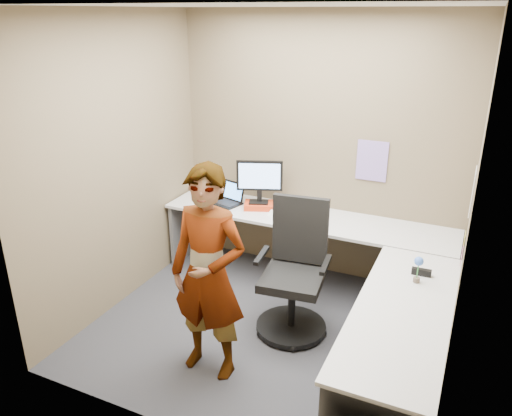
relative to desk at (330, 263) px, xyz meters
The scene contains 21 objects.
ground 0.83m from the desk, 138.54° to the right, with size 3.00×3.00×0.00m, color #2A2B30.
wall_back 1.27m from the desk, 115.54° to the left, with size 3.00×3.00×0.00m, color brown.
wall_right 1.36m from the desk, 19.95° to the right, with size 2.70×2.70×0.00m, color brown.
wall_left 2.12m from the desk, 168.73° to the right, with size 2.70×2.70×0.00m, color brown.
ceiling 2.19m from the desk, 138.54° to the right, with size 3.00×3.00×0.00m, color white.
desk is the anchor object (origin of this frame).
paper_ream 1.16m from the desk, 147.84° to the left, with size 0.30×0.22×0.06m, color #B73212.
monitor 1.24m from the desk, 147.11° to the left, with size 0.46×0.22×0.45m.
laptop 1.48m from the desk, 155.15° to the left, with size 0.37×0.33×0.22m.
trackball_mouse 1.21m from the desk, 148.05° to the left, with size 0.12×0.08×0.07m.
origami 0.94m from the desk, 147.10° to the left, with size 0.10×0.10×0.06m, color white.
stapler 0.82m from the desk, 11.57° to the right, with size 0.15×0.04×0.06m, color black.
flower 0.87m from the desk, 20.68° to the right, with size 0.07×0.07×0.22m.
calendar_purple 1.15m from the desk, 82.85° to the left, with size 0.30×0.01×0.40m, color #846BB7.
calendar_white 1.35m from the desk, 26.02° to the left, with size 0.01×0.28×0.38m, color white.
sticky_note_a 1.13m from the desk, ahead, with size 0.01×0.07×0.07m, color #F2E059.
sticky_note_b 1.10m from the desk, 11.49° to the left, with size 0.01×0.07×0.07m, color pink.
sticky_note_c 1.08m from the desk, ahead, with size 0.01×0.07×0.07m, color pink.
sticky_note_d 1.15m from the desk, 16.61° to the left, with size 0.01×0.07×0.07m, color #F2E059.
office_chair 0.36m from the desk, 135.56° to the right, with size 0.64×0.62×1.17m.
person 1.23m from the desk, 121.87° to the right, with size 0.62×0.40×1.69m, color #999399.
Camera 1 is at (1.49, -3.45, 2.67)m, focal length 35.00 mm.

